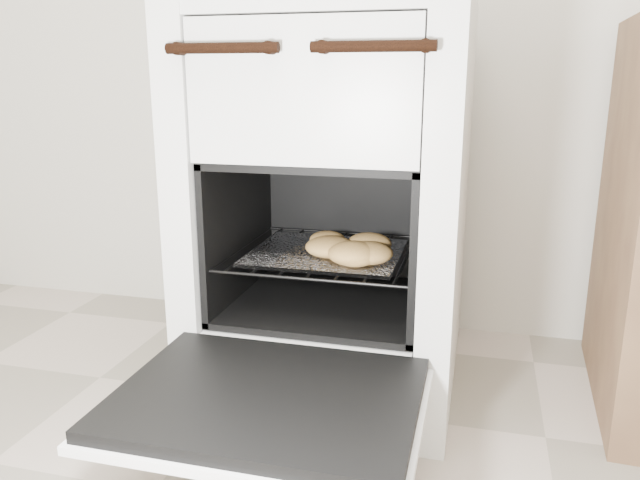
{
  "coord_description": "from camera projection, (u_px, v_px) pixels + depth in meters",
  "views": [
    {
      "loc": [
        0.18,
        -0.13,
        0.69
      ],
      "look_at": [
        -0.13,
        1.06,
        0.37
      ],
      "focal_mm": 35.0,
      "sensor_mm": 36.0,
      "label": 1
    }
  ],
  "objects": [
    {
      "name": "baked_rolls",
      "position": [
        350.0,
        249.0,
        1.27
      ],
      "size": [
        0.21,
        0.23,
        0.05
      ],
      "color": "tan",
      "rests_on": "foil_sheet"
    },
    {
      "name": "foil_sheet",
      "position": [
        327.0,
        253.0,
        1.33
      ],
      "size": [
        0.31,
        0.28,
        0.01
      ],
      "primitive_type": "cube",
      "color": "silver",
      "rests_on": "oven_rack"
    },
    {
      "name": "oven_door",
      "position": [
        268.0,
        401.0,
        1.0
      ],
      "size": [
        0.5,
        0.39,
        0.04
      ],
      "color": "black",
      "rests_on": "stove"
    },
    {
      "name": "oven_rack",
      "position": [
        329.0,
        253.0,
        1.35
      ],
      "size": [
        0.4,
        0.39,
        0.01
      ],
      "color": "black",
      "rests_on": "stove"
    },
    {
      "name": "stove",
      "position": [
        335.0,
        205.0,
        1.38
      ],
      "size": [
        0.55,
        0.62,
        0.85
      ],
      "color": "silver",
      "rests_on": "ground"
    }
  ]
}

